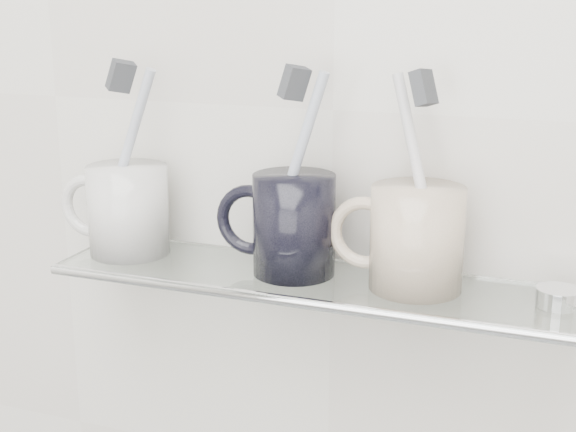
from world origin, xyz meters
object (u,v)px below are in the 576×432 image
at_px(shelf_glass, 311,281).
at_px(mug_right, 417,238).
at_px(mug_left, 128,210).
at_px(mug_center, 294,225).

relative_size(shelf_glass, mug_right, 5.29).
distance_m(mug_left, mug_right, 0.30).
xyz_separation_m(shelf_glass, mug_left, (-0.20, 0.00, 0.05)).
relative_size(mug_left, mug_right, 0.97).
bearing_deg(mug_left, shelf_glass, -13.01).
height_order(shelf_glass, mug_center, mug_center).
height_order(shelf_glass, mug_right, mug_right).
xyz_separation_m(shelf_glass, mug_right, (0.10, 0.00, 0.05)).
bearing_deg(mug_left, mug_right, -11.57).
bearing_deg(shelf_glass, mug_right, 2.92).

